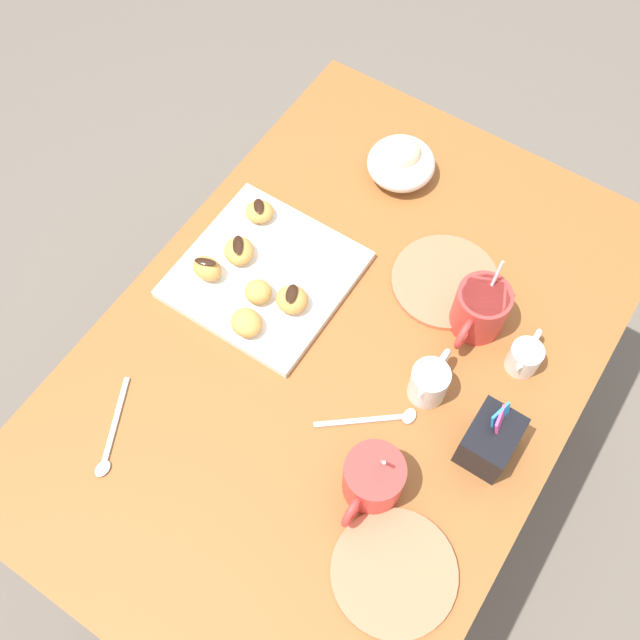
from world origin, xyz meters
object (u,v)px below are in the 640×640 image
Objects in this scene: beignet_0 at (292,300)px; beignet_5 at (259,212)px; coffee_mug_red_left at (480,309)px; ice_cream_bowl at (401,161)px; saucer_coral_right at (445,281)px; beignet_4 at (239,251)px; chocolate_sauce_pitcher at (525,356)px; saucer_coral_left at (394,572)px; beignet_3 at (256,294)px; pastry_plate_square at (265,274)px; cream_pitcher_white at (430,381)px; beignet_2 at (207,269)px; beignet_1 at (246,323)px; coffee_mug_red_right at (373,479)px; sugar_caddy at (490,440)px; dining_table at (340,382)px.

beignet_0 reaches higher than beignet_5.
ice_cream_bowl is at bearing -127.39° from coffee_mug_red_left.
beignet_4 is at bearing -63.78° from saucer_coral_right.
ice_cream_bowl is (-0.20, -0.26, -0.01)m from coffee_mug_red_left.
chocolate_sauce_pitcher is at bearing 68.96° from saucer_coral_right.
beignet_3 is (-0.25, -0.41, 0.03)m from saucer_coral_left.
pastry_plate_square is 0.37m from coffee_mug_red_left.
cream_pitcher_white is 0.29m from saucer_coral_left.
ice_cream_bowl is 2.33× the size of beignet_2.
beignet_1 and beignet_4 have the same top height.
coffee_mug_red_right reaches higher than sugar_caddy.
beignet_2 is at bearing -53.56° from pastry_plate_square.
chocolate_sauce_pitcher is 0.19m from saucer_coral_right.
chocolate_sauce_pitcher is at bearing 108.08° from beignet_0.
beignet_3 reaches higher than dining_table.
saucer_coral_right is (-0.07, -0.18, -0.03)m from chocolate_sauce_pitcher.
beignet_1 is at bearing -5.94° from ice_cream_bowl.
chocolate_sauce_pitcher is at bearing 162.22° from coffee_mug_red_right.
pastry_plate_square is 4.96× the size of beignet_4.
beignet_5 is at bearing -78.25° from saucer_coral_right.
saucer_coral_right is at bearing -118.33° from coffee_mug_red_left.
beignet_5 reaches higher than saucer_coral_right.
sugar_caddy reaches higher than dining_table.
coffee_mug_red_left reaches higher than beignet_2.
saucer_coral_right is 0.27m from beignet_0.
beignet_0 is (-0.27, -0.36, 0.03)m from saucer_coral_left.
ice_cream_bowl is 0.37m from beignet_3.
saucer_coral_right is at bearing -111.04° from chocolate_sauce_pitcher.
saucer_coral_left is (0.39, -0.01, -0.03)m from chocolate_sauce_pitcher.
dining_table is at bearing 78.70° from beignet_4.
sugar_caddy is 0.42m from beignet_1.
coffee_mug_red_left is 2.63× the size of beignet_1.
sugar_caddy is 1.95× the size of beignet_0.
beignet_4 is (0.16, -0.32, 0.03)m from saucer_coral_right.
beignet_0 is at bearing -91.12° from cream_pitcher_white.
saucer_coral_right is (-0.46, -0.17, 0.00)m from saucer_coral_left.
beignet_0 is at bearing -45.29° from saucer_coral_right.
ice_cream_bowl is at bearing 165.63° from pastry_plate_square.
saucer_coral_right is 3.42× the size of beignet_0.
saucer_coral_left is (0.23, -0.02, -0.04)m from sugar_caddy.
coffee_mug_red_right is 0.52m from beignet_5.
beignet_1 is 1.19× the size of beignet_3.
coffee_mug_red_left is 1.36× the size of sugar_caddy.
coffee_mug_red_left is at bearing 52.61° from ice_cream_bowl.
beignet_3 is at bearing -9.46° from ice_cream_bowl.
sugar_caddy reaches higher than cream_pitcher_white.
pastry_plate_square is at bearing -95.52° from cream_pitcher_white.
chocolate_sauce_pitcher is (-0.09, 0.44, 0.02)m from pastry_plate_square.
coffee_mug_red_left is at bearing 180.00° from coffee_mug_red_right.
cream_pitcher_white reaches higher than dining_table.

